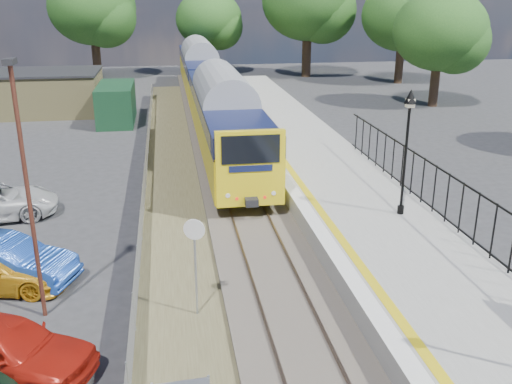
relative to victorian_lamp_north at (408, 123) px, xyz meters
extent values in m
plane|color=#2D2D30|center=(-5.30, -6.00, -4.30)|extent=(120.00, 120.00, 0.00)
cube|color=#473F38|center=(-5.30, 4.00, -4.20)|extent=(3.40, 80.00, 0.20)
cube|color=#4C472D|center=(-8.20, 2.00, -4.27)|extent=(2.60, 70.00, 0.06)
cube|color=brown|center=(-6.02, 4.00, -4.08)|extent=(0.07, 80.00, 0.14)
cube|color=brown|center=(-4.58, 4.00, -4.08)|extent=(0.07, 80.00, 0.14)
cube|color=gray|center=(-1.10, 2.00, -3.85)|extent=(5.00, 70.00, 0.90)
cube|color=silver|center=(-3.35, 2.00, -3.39)|extent=(0.50, 70.00, 0.01)
cube|color=gold|center=(-2.85, 2.00, -3.39)|extent=(0.30, 70.00, 0.01)
cylinder|color=black|center=(0.00, 0.00, -3.25)|extent=(0.24, 0.24, 0.30)
cylinder|color=black|center=(0.00, 0.00, -1.40)|extent=(0.10, 0.10, 3.70)
cube|color=black|center=(0.00, 0.00, 0.55)|extent=(0.08, 0.08, 0.30)
cube|color=beige|center=(0.00, 0.00, 0.72)|extent=(0.26, 0.26, 0.30)
cone|color=black|center=(0.00, 0.00, 0.95)|extent=(0.44, 0.44, 0.50)
cube|color=black|center=(1.25, -3.50, -1.65)|extent=(0.05, 26.00, 0.05)
cube|color=tan|center=(-17.30, 26.00, -2.80)|extent=(8.00, 6.00, 3.00)
cube|color=black|center=(-17.30, 26.00, -1.25)|extent=(8.20, 6.20, 0.15)
cube|color=#163C1F|center=(-11.80, 22.00, -3.00)|extent=(2.40, 6.00, 2.60)
cylinder|color=#332319|center=(-15.30, 44.00, -2.37)|extent=(0.88, 0.88, 3.85)
ellipsoid|color=#23521B|center=(-15.30, 44.00, 2.85)|extent=(8.80, 8.80, 7.48)
cylinder|color=#332319|center=(-3.30, 46.00, -2.72)|extent=(0.72, 0.72, 3.15)
ellipsoid|color=#23521B|center=(-3.30, 46.00, 1.55)|extent=(7.20, 7.20, 6.12)
cylinder|color=#332319|center=(6.70, 42.00, -2.20)|extent=(0.96, 0.96, 4.20)
ellipsoid|color=#23521B|center=(6.70, 42.00, 3.50)|extent=(9.60, 9.60, 8.16)
cylinder|color=#332319|center=(14.70, 36.00, -2.55)|extent=(0.80, 0.80, 3.50)
ellipsoid|color=#23521B|center=(14.70, 36.00, 2.20)|extent=(8.00, 8.00, 6.80)
cylinder|color=#332319|center=(12.70, 24.00, -2.72)|extent=(0.72, 0.72, 3.15)
ellipsoid|color=#23521B|center=(12.70, 24.00, 1.55)|extent=(7.20, 7.20, 6.12)
cube|color=gold|center=(-5.30, 12.21, -2.61)|extent=(2.80, 20.00, 1.90)
cube|color=#10173D|center=(-5.30, 12.21, -1.31)|extent=(2.82, 20.00, 0.90)
cube|color=black|center=(-5.30, 12.21, -1.31)|extent=(2.82, 18.00, 0.70)
cube|color=black|center=(-5.30, 12.21, -3.79)|extent=(2.00, 18.00, 0.45)
cube|color=gold|center=(-5.30, 32.81, -2.61)|extent=(2.80, 20.00, 1.90)
cube|color=#10173D|center=(-5.30, 32.81, -1.31)|extent=(2.82, 20.00, 0.90)
cube|color=black|center=(-5.30, 32.81, -1.31)|extent=(2.82, 18.00, 0.70)
cube|color=black|center=(-5.30, 32.81, -3.79)|extent=(2.00, 18.00, 0.45)
cube|color=black|center=(-5.30, 2.00, -1.26)|extent=(2.24, 0.04, 1.10)
cylinder|color=#999EA3|center=(-7.80, -4.42, -2.97)|extent=(0.06, 0.06, 2.66)
cylinder|color=silver|center=(-7.80, -4.47, -1.63)|extent=(0.57, 0.23, 0.60)
cylinder|color=#4E251A|center=(-12.07, -3.72, -0.79)|extent=(0.12, 0.12, 7.01)
cube|color=black|center=(-12.07, -3.72, 2.77)|extent=(0.25, 0.50, 0.15)
imported|color=#A91B0F|center=(-12.43, -6.36, -3.55)|extent=(4.73, 3.39, 1.50)
imported|color=#1A419F|center=(-13.60, -1.52, -3.56)|extent=(4.76, 3.03, 1.48)
camera|label=1|loc=(-8.36, -18.57, 4.36)|focal=40.00mm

